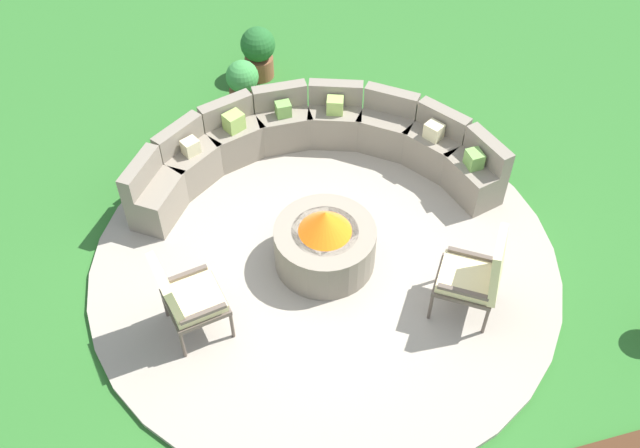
{
  "coord_description": "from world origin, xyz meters",
  "views": [
    {
      "loc": [
        -1.38,
        -4.85,
        6.24
      ],
      "look_at": [
        0.0,
        0.2,
        0.45
      ],
      "focal_mm": 40.57,
      "sensor_mm": 36.0,
      "label": 1
    }
  ],
  "objects_px": {
    "fire_pit": "(325,242)",
    "potted_plant_0": "(258,51)",
    "curved_stone_bench": "(313,146)",
    "lounge_chair_front_right": "(478,274)",
    "potted_plant_1": "(243,83)",
    "lounge_chair_front_left": "(185,296)"
  },
  "relations": [
    {
      "from": "fire_pit",
      "to": "potted_plant_0",
      "type": "distance_m",
      "value": 3.59
    },
    {
      "from": "fire_pit",
      "to": "lounge_chair_front_right",
      "type": "xyz_separation_m",
      "value": [
        1.29,
        -1.0,
        0.25
      ]
    },
    {
      "from": "lounge_chair_front_right",
      "to": "fire_pit",
      "type": "bearing_deg",
      "value": 85.73
    },
    {
      "from": "potted_plant_1",
      "to": "potted_plant_0",
      "type": "bearing_deg",
      "value": 61.45
    },
    {
      "from": "fire_pit",
      "to": "curved_stone_bench",
      "type": "distance_m",
      "value": 1.53
    },
    {
      "from": "lounge_chair_front_right",
      "to": "potted_plant_0",
      "type": "height_order",
      "value": "lounge_chair_front_right"
    },
    {
      "from": "potted_plant_1",
      "to": "curved_stone_bench",
      "type": "bearing_deg",
      "value": -68.41
    },
    {
      "from": "curved_stone_bench",
      "to": "potted_plant_1",
      "type": "height_order",
      "value": "curved_stone_bench"
    },
    {
      "from": "lounge_chair_front_right",
      "to": "potted_plant_1",
      "type": "distance_m",
      "value": 4.28
    },
    {
      "from": "curved_stone_bench",
      "to": "potted_plant_1",
      "type": "xyz_separation_m",
      "value": [
        -0.57,
        1.45,
        0.0
      ]
    },
    {
      "from": "potted_plant_0",
      "to": "curved_stone_bench",
      "type": "bearing_deg",
      "value": -83.62
    },
    {
      "from": "lounge_chair_front_left",
      "to": "potted_plant_0",
      "type": "relative_size",
      "value": 1.38
    },
    {
      "from": "fire_pit",
      "to": "potted_plant_1",
      "type": "height_order",
      "value": "fire_pit"
    },
    {
      "from": "curved_stone_bench",
      "to": "lounge_chair_front_left",
      "type": "distance_m",
      "value": 2.72
    },
    {
      "from": "curved_stone_bench",
      "to": "potted_plant_1",
      "type": "distance_m",
      "value": 1.56
    },
    {
      "from": "curved_stone_bench",
      "to": "lounge_chair_front_right",
      "type": "height_order",
      "value": "lounge_chair_front_right"
    },
    {
      "from": "lounge_chair_front_left",
      "to": "lounge_chair_front_right",
      "type": "xyz_separation_m",
      "value": [
        2.83,
        -0.5,
        0.01
      ]
    },
    {
      "from": "lounge_chair_front_right",
      "to": "potted_plant_0",
      "type": "distance_m",
      "value": 4.76
    },
    {
      "from": "potted_plant_0",
      "to": "fire_pit",
      "type": "bearing_deg",
      "value": -90.53
    },
    {
      "from": "potted_plant_0",
      "to": "potted_plant_1",
      "type": "height_order",
      "value": "potted_plant_0"
    },
    {
      "from": "curved_stone_bench",
      "to": "lounge_chair_front_right",
      "type": "distance_m",
      "value": 2.72
    },
    {
      "from": "potted_plant_1",
      "to": "lounge_chair_front_left",
      "type": "bearing_deg",
      "value": -109.6
    }
  ]
}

